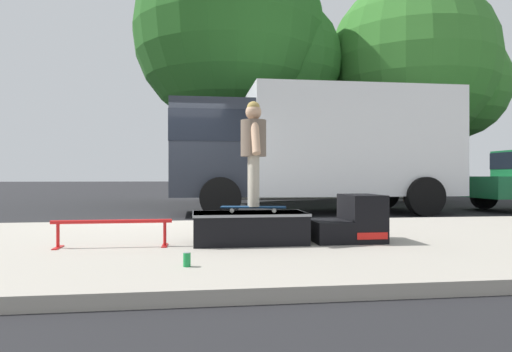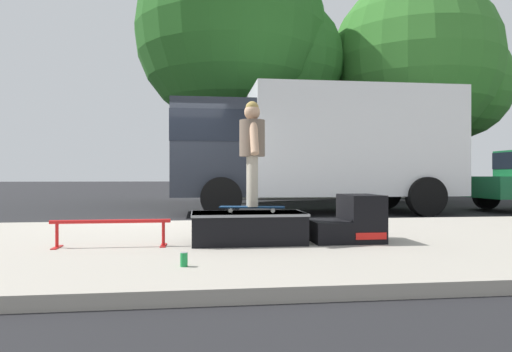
% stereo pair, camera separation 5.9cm
% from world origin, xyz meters
% --- Properties ---
extents(ground_plane, '(140.00, 140.00, 0.00)m').
position_xyz_m(ground_plane, '(0.00, 0.00, 0.00)').
color(ground_plane, black).
extents(sidewalk_slab, '(50.00, 5.00, 0.12)m').
position_xyz_m(sidewalk_slab, '(0.00, -3.00, 0.06)').
color(sidewalk_slab, '#A8A093').
rests_on(sidewalk_slab, ground).
extents(skate_box, '(1.34, 0.72, 0.37)m').
position_xyz_m(skate_box, '(1.24, -3.34, 0.32)').
color(skate_box, black).
rests_on(skate_box, sidewalk_slab).
extents(kicker_ramp, '(0.84, 0.68, 0.57)m').
position_xyz_m(kicker_ramp, '(2.51, -3.34, 0.36)').
color(kicker_ramp, black).
rests_on(kicker_ramp, sidewalk_slab).
extents(grind_rail, '(1.32, 0.28, 0.31)m').
position_xyz_m(grind_rail, '(-0.33, -3.44, 0.35)').
color(grind_rail, red).
rests_on(grind_rail, sidewalk_slab).
extents(skateboard, '(0.80, 0.34, 0.07)m').
position_xyz_m(skateboard, '(1.29, -3.32, 0.54)').
color(skateboard, navy).
rests_on(skateboard, skate_box).
extents(skater_kid, '(0.31, 0.65, 1.26)m').
position_xyz_m(skater_kid, '(1.29, -3.32, 1.30)').
color(skater_kid, '#B7AD99').
rests_on(skater_kid, skateboard).
extents(soda_can, '(0.07, 0.07, 0.13)m').
position_xyz_m(soda_can, '(0.52, -4.66, 0.18)').
color(soda_can, '#198C3F').
rests_on(soda_can, sidewalk_slab).
extents(box_truck, '(6.91, 2.63, 3.05)m').
position_xyz_m(box_truck, '(3.45, 2.20, 1.70)').
color(box_truck, white).
rests_on(box_truck, ground).
extents(street_tree_main, '(6.51, 5.92, 7.89)m').
position_xyz_m(street_tree_main, '(8.58, 6.43, 4.76)').
color(street_tree_main, brown).
rests_on(street_tree_main, ground).
extents(street_tree_neighbour, '(6.93, 6.30, 8.78)m').
position_xyz_m(street_tree_neighbour, '(2.10, 6.26, 5.45)').
color(street_tree_neighbour, brown).
rests_on(street_tree_neighbour, ground).
extents(house_behind, '(9.54, 8.22, 8.40)m').
position_xyz_m(house_behind, '(5.67, 13.31, 4.24)').
color(house_behind, silver).
rests_on(house_behind, ground).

